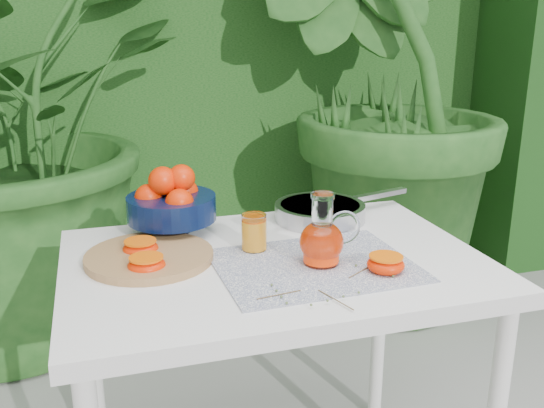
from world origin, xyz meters
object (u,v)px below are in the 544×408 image
object	(u,v)px
white_table	(274,288)
saute_pan	(321,211)
cutting_board	(149,257)
juice_pitcher	(322,240)
fruit_bowl	(171,202)

from	to	relation	value
white_table	saute_pan	bearing A→B (deg)	48.40
saute_pan	white_table	bearing A→B (deg)	-131.60
white_table	cutting_board	distance (m)	0.31
juice_pitcher	saute_pan	size ratio (longest dim) A/B	0.36
juice_pitcher	saute_pan	xyz separation A→B (m)	(0.12, 0.31, -0.04)
juice_pitcher	saute_pan	bearing A→B (deg)	69.35
white_table	juice_pitcher	size ratio (longest dim) A/B	5.86
white_table	saute_pan	size ratio (longest dim) A/B	2.11
white_table	cutting_board	bearing A→B (deg)	167.01
cutting_board	saute_pan	xyz separation A→B (m)	(0.50, 0.17, 0.02)
juice_pitcher	fruit_bowl	bearing A→B (deg)	133.23
white_table	juice_pitcher	xyz separation A→B (m)	(0.09, -0.07, 0.14)
juice_pitcher	white_table	bearing A→B (deg)	141.94
white_table	cutting_board	size ratio (longest dim) A/B	3.28
fruit_bowl	saute_pan	world-z (taller)	fruit_bowl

